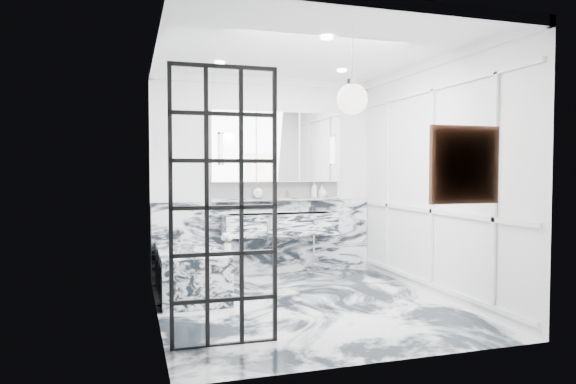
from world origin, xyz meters
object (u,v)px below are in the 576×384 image
object	(u,v)px
crittall_door	(224,207)
bathtub	(190,271)
mirror_cabinet	(277,147)
trough_sink	(280,224)

from	to	relation	value
crittall_door	bathtub	world-z (taller)	crittall_door
mirror_cabinet	bathtub	distance (m)	2.20
crittall_door	mirror_cabinet	bearing A→B (deg)	66.62
trough_sink	mirror_cabinet	distance (m)	1.10
crittall_door	trough_sink	distance (m)	2.93
trough_sink	mirror_cabinet	size ratio (longest dim) A/B	0.84
crittall_door	bathtub	bearing A→B (deg)	93.02
crittall_door	mirror_cabinet	size ratio (longest dim) A/B	1.24
trough_sink	bathtub	world-z (taller)	trough_sink
bathtub	mirror_cabinet	bearing A→B (deg)	32.06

